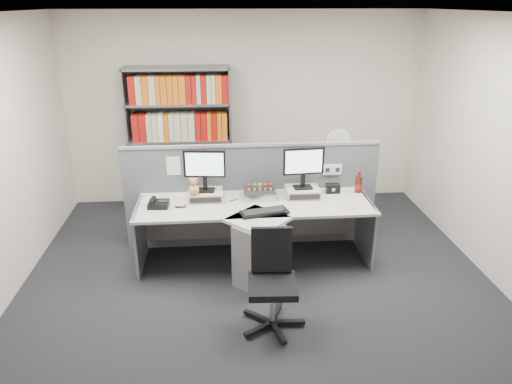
{
  "coord_description": "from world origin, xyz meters",
  "views": [
    {
      "loc": [
        -0.38,
        -4.03,
        2.8
      ],
      "look_at": [
        0.0,
        0.65,
        0.92
      ],
      "focal_mm": 33.65,
      "sensor_mm": 36.0,
      "label": 1
    }
  ],
  "objects": [
    {
      "name": "plush_toy",
      "position": [
        -0.66,
        0.88,
        0.9
      ],
      "size": [
        0.11,
        0.11,
        0.2
      ],
      "color": "gold",
      "rests_on": "monitor_riser_left"
    },
    {
      "name": "desk_phone",
      "position": [
        -1.05,
        0.81,
        0.75
      ],
      "size": [
        0.22,
        0.21,
        0.09
      ],
      "color": "black",
      "rests_on": "desk"
    },
    {
      "name": "partition",
      "position": [
        0.0,
        1.25,
        0.65
      ],
      "size": [
        3.0,
        0.08,
        1.27
      ],
      "color": "#5A5E66",
      "rests_on": "ground"
    },
    {
      "name": "monitor_riser_right",
      "position": [
        0.56,
        0.98,
        0.77
      ],
      "size": [
        0.38,
        0.31,
        0.1
      ],
      "color": "#C1B6A0",
      "rests_on": "desk"
    },
    {
      "name": "speaker",
      "position": [
        0.93,
        1.06,
        0.77
      ],
      "size": [
        0.16,
        0.09,
        0.11
      ],
      "primitive_type": "cube",
      "color": "black",
      "rests_on": "desk"
    },
    {
      "name": "monitor_right",
      "position": [
        0.56,
        0.98,
        1.1
      ],
      "size": [
        0.46,
        0.16,
        0.47
      ],
      "color": "black",
      "rests_on": "monitor_riser_right"
    },
    {
      "name": "desk",
      "position": [
        0.0,
        0.6,
        0.46
      ],
      "size": [
        2.6,
        1.2,
        0.72
      ],
      "color": "beige",
      "rests_on": "ground"
    },
    {
      "name": "desk_fan",
      "position": [
        1.2,
        1.99,
        1.04
      ],
      "size": [
        0.32,
        0.2,
        0.54
      ],
      "color": "white",
      "rests_on": "filing_cabinet"
    },
    {
      "name": "monitor_riser_left",
      "position": [
        -0.54,
        0.98,
        0.77
      ],
      "size": [
        0.38,
        0.31,
        0.1
      ],
      "color": "#C1B6A0",
      "rests_on": "desk"
    },
    {
      "name": "figurines",
      "position": [
        0.07,
        0.98,
        0.86
      ],
      "size": [
        0.29,
        0.05,
        0.09
      ],
      "color": "#C1B6A0",
      "rests_on": "desktop_pc"
    },
    {
      "name": "cola_bottle",
      "position": [
        1.23,
        1.05,
        0.82
      ],
      "size": [
        0.08,
        0.08,
        0.27
      ],
      "color": "#3F190A",
      "rests_on": "desk"
    },
    {
      "name": "room_shell",
      "position": [
        0.0,
        0.0,
        1.79
      ],
      "size": [
        5.04,
        5.54,
        2.72
      ],
      "color": "silver",
      "rests_on": "ground"
    },
    {
      "name": "desktop_pc",
      "position": [
        0.07,
        0.99,
        0.77
      ],
      "size": [
        0.35,
        0.31,
        0.09
      ],
      "color": "black",
      "rests_on": "desk"
    },
    {
      "name": "ground",
      "position": [
        0.0,
        0.0,
        0.0
      ],
      "size": [
        5.5,
        5.5,
        0.0
      ],
      "primitive_type": "plane",
      "color": "#25272C",
      "rests_on": "ground"
    },
    {
      "name": "mouse",
      "position": [
        0.3,
        0.53,
        0.74
      ],
      "size": [
        0.07,
        0.11,
        0.04
      ],
      "primitive_type": "ellipsoid",
      "color": "black",
      "rests_on": "desk"
    },
    {
      "name": "keyboard",
      "position": [
        0.08,
        0.54,
        0.74
      ],
      "size": [
        0.53,
        0.3,
        0.03
      ],
      "color": "black",
      "rests_on": "desk"
    },
    {
      "name": "monitor_left",
      "position": [
        -0.54,
        0.98,
        1.1
      ],
      "size": [
        0.46,
        0.17,
        0.47
      ],
      "color": "black",
      "rests_on": "monitor_riser_left"
    },
    {
      "name": "office_chair",
      "position": [
        0.06,
        -0.33,
        0.48
      ],
      "size": [
        0.58,
        0.6,
        0.9
      ],
      "color": "silver",
      "rests_on": "ground"
    },
    {
      "name": "shelving_unit",
      "position": [
        -0.9,
        2.44,
        0.98
      ],
      "size": [
        1.41,
        0.4,
        2.0
      ],
      "color": "slate",
      "rests_on": "ground"
    },
    {
      "name": "desk_calendar",
      "position": [
        -0.81,
        0.78,
        0.77
      ],
      "size": [
        0.11,
        0.08,
        0.13
      ],
      "color": "black",
      "rests_on": "desk"
    },
    {
      "name": "filing_cabinet",
      "position": [
        1.2,
        1.99,
        0.35
      ],
      "size": [
        0.45,
        0.61,
        0.7
      ],
      "color": "slate",
      "rests_on": "ground"
    }
  ]
}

